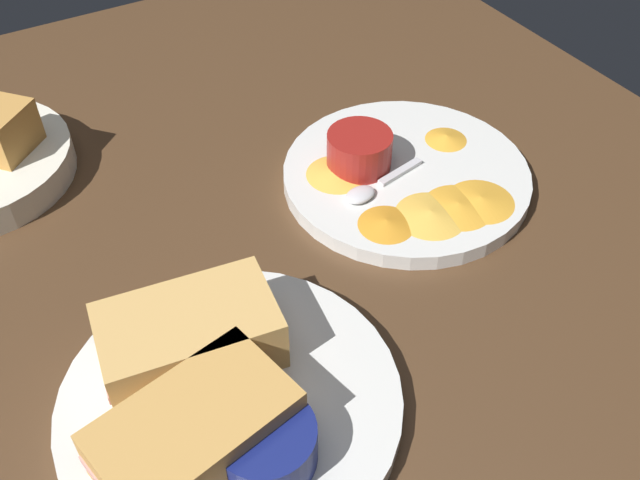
% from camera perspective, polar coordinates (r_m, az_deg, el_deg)
% --- Properties ---
extents(ground_plane, '(1.10, 1.10, 0.03)m').
position_cam_1_polar(ground_plane, '(0.64, -8.10, -4.53)').
color(ground_plane, '#4C331E').
extents(plate_sandwich_main, '(0.25, 0.25, 0.02)m').
position_cam_1_polar(plate_sandwich_main, '(0.55, -7.10, -12.66)').
color(plate_sandwich_main, silver).
rests_on(plate_sandwich_main, ground_plane).
extents(sandwich_half_near, '(0.14, 0.09, 0.05)m').
position_cam_1_polar(sandwich_half_near, '(0.55, -10.32, -7.49)').
color(sandwich_half_near, tan).
rests_on(sandwich_half_near, plate_sandwich_main).
extents(sandwich_half_far, '(0.14, 0.10, 0.05)m').
position_cam_1_polar(sandwich_half_far, '(0.50, -9.83, -14.94)').
color(sandwich_half_far, tan).
rests_on(sandwich_half_far, plate_sandwich_main).
extents(ramekin_dark_sauce, '(0.07, 0.07, 0.03)m').
position_cam_1_polar(ramekin_dark_sauce, '(0.50, -4.36, -15.78)').
color(ramekin_dark_sauce, navy).
rests_on(ramekin_dark_sauce, plate_sandwich_main).
extents(spoon_by_dark_ramekin, '(0.05, 0.10, 0.01)m').
position_cam_1_polar(spoon_by_dark_ramekin, '(0.54, -4.85, -11.48)').
color(spoon_by_dark_ramekin, silver).
rests_on(spoon_by_dark_ramekin, plate_sandwich_main).
extents(plate_chips_companion, '(0.25, 0.25, 0.02)m').
position_cam_1_polar(plate_chips_companion, '(0.73, 6.84, 5.07)').
color(plate_chips_companion, silver).
rests_on(plate_chips_companion, ground_plane).
extents(ramekin_light_gravy, '(0.06, 0.06, 0.04)m').
position_cam_1_polar(ramekin_light_gravy, '(0.71, 3.15, 7.23)').
color(ramekin_light_gravy, maroon).
rests_on(ramekin_light_gravy, plate_chips_companion).
extents(spoon_by_gravy_ramekin, '(0.10, 0.03, 0.01)m').
position_cam_1_polar(spoon_by_gravy_ramekin, '(0.69, 3.99, 4.06)').
color(spoon_by_gravy_ramekin, silver).
rests_on(spoon_by_gravy_ramekin, plate_chips_companion).
extents(plantain_chip_scatter, '(0.20, 0.19, 0.01)m').
position_cam_1_polar(plantain_chip_scatter, '(0.69, 8.32, 3.55)').
color(plantain_chip_scatter, gold).
rests_on(plantain_chip_scatter, plate_chips_companion).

